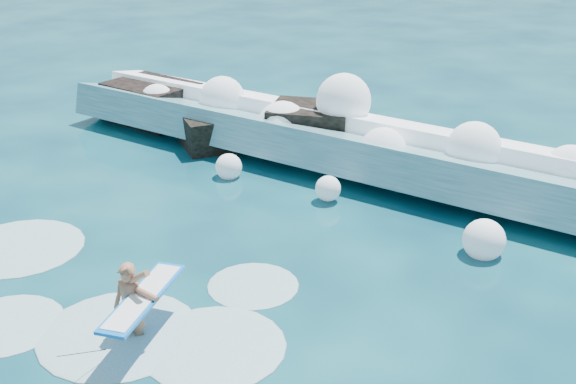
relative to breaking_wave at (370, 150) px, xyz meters
The scene contains 6 objects.
ground 6.78m from the breaking_wave, 98.09° to the right, with size 200.00×200.00×0.00m, color #07283E.
breaking_wave is the anchor object (origin of this frame).
rock_cluster 5.16m from the breaking_wave, behind, with size 8.41×3.61×1.54m.
surfer_with_board 8.93m from the breaking_wave, 88.12° to the right, with size 1.21×2.86×1.65m.
wave_spray 0.54m from the breaking_wave, 16.86° to the right, with size 15.27×4.68×2.42m.
surf_foam 8.59m from the breaking_wave, 95.46° to the right, with size 9.40×5.33×0.14m.
Camera 1 is at (9.06, -9.27, 7.13)m, focal length 45.00 mm.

